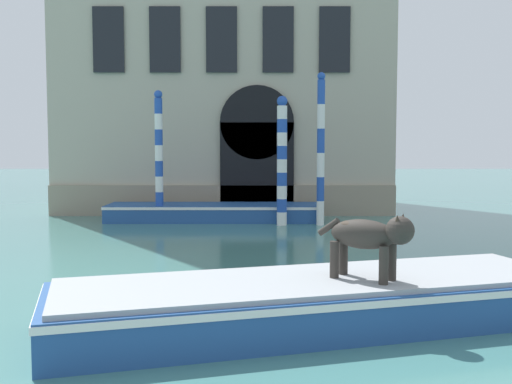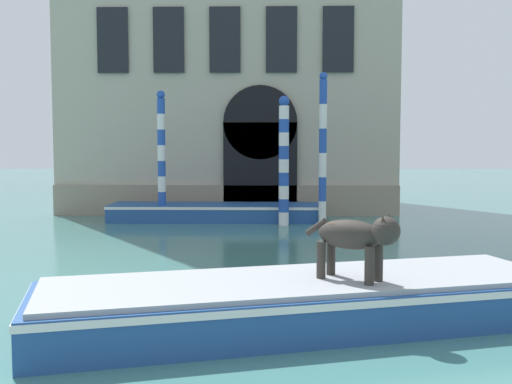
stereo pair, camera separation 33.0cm
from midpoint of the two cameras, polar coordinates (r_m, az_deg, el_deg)
palazzo_left at (r=22.56m, az=-1.95°, el=16.68°), size 11.04×6.13×14.08m
boat_foreground at (r=7.51m, az=5.96°, el=-10.20°), size 6.79×3.58×0.59m
dog_on_deck at (r=7.30m, az=10.83°, el=-4.16°), size 1.08×0.81×0.83m
boat_moored_near_palazzo at (r=17.84m, az=-3.29°, el=-1.90°), size 6.29×1.55×0.50m
mooring_pole_0 at (r=16.81m, az=6.94°, el=4.13°), size 0.22×0.22×4.25m
mooring_pole_1 at (r=17.42m, az=-8.45°, el=3.37°), size 0.24×0.24×3.80m
mooring_pole_2 at (r=16.68m, az=3.24°, el=3.04°), size 0.29×0.29×3.60m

